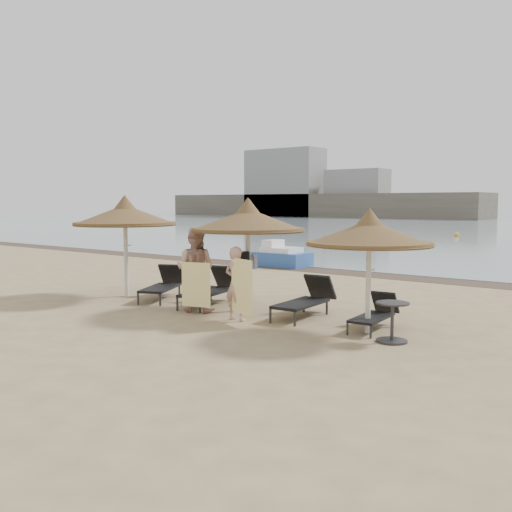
{
  "coord_description": "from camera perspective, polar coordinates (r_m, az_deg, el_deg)",
  "views": [
    {
      "loc": [
        8.91,
        -9.32,
        2.62
      ],
      "look_at": [
        0.84,
        1.2,
        1.36
      ],
      "focal_mm": 40.0,
      "sensor_mm": 36.0,
      "label": 1
    }
  ],
  "objects": [
    {
      "name": "pedal_boat",
      "position": [
        23.34,
        2.49,
        -0.04
      ],
      "size": [
        2.29,
        1.37,
        1.06
      ],
      "rotation": [
        0.0,
        0.0,
        0.01
      ],
      "color": "#2B54A1",
      "rests_on": "ground"
    },
    {
      "name": "ground",
      "position": [
        13.16,
        -6.14,
        -6.07
      ],
      "size": [
        160.0,
        160.0,
        0.0
      ],
      "primitive_type": "plane",
      "color": "tan",
      "rests_on": "ground"
    },
    {
      "name": "palapa_right",
      "position": [
        11.48,
        11.26,
        2.21
      ],
      "size": [
        2.53,
        2.53,
        2.5
      ],
      "rotation": [
        0.0,
        0.0,
        -0.39
      ],
      "color": "silver",
      "rests_on": "ground"
    },
    {
      "name": "person_left",
      "position": [
        13.65,
        -6.1,
        -0.66
      ],
      "size": [
        1.25,
        1.0,
        2.35
      ],
      "primitive_type": "imported",
      "rotation": [
        0.0,
        0.0,
        3.46
      ],
      "color": "tan",
      "rests_on": "ground"
    },
    {
      "name": "side_table",
      "position": [
        11.02,
        13.46,
        -6.57
      ],
      "size": [
        0.62,
        0.62,
        0.75
      ],
      "rotation": [
        0.0,
        0.0,
        -0.04
      ],
      "color": "#2C2C2E",
      "rests_on": "ground"
    },
    {
      "name": "towel_left",
      "position": [
        13.22,
        -6.02,
        -2.88
      ],
      "size": [
        0.72,
        0.22,
        1.03
      ],
      "rotation": [
        0.0,
        0.0,
        0.27
      ],
      "color": "yellow",
      "rests_on": "ground"
    },
    {
      "name": "buoy_left",
      "position": [
        37.21,
        14.14,
        1.54
      ],
      "size": [
        0.4,
        0.4,
        0.4
      ],
      "primitive_type": "sphere",
      "color": "gold",
      "rests_on": "ground"
    },
    {
      "name": "bag_dark",
      "position": [
        13.58,
        -1.22,
        -0.31
      ],
      "size": [
        0.28,
        0.15,
        0.37
      ],
      "rotation": [
        0.0,
        0.0,
        0.23
      ],
      "color": "black",
      "rests_on": "ground"
    },
    {
      "name": "palapa_left",
      "position": [
        16.11,
        -12.96,
        3.95
      ],
      "size": [
        2.84,
        2.84,
        2.81
      ],
      "rotation": [
        0.0,
        0.0,
        -0.35
      ],
      "color": "silver",
      "rests_on": "ground"
    },
    {
      "name": "towel_right",
      "position": [
        12.15,
        -1.43,
        -3.08
      ],
      "size": [
        0.8,
        0.31,
        1.19
      ],
      "rotation": [
        0.0,
        0.0,
        -0.35
      ],
      "color": "yellow",
      "rests_on": "ground"
    },
    {
      "name": "buoy_extra",
      "position": [
        45.4,
        19.41,
        2.05
      ],
      "size": [
        0.36,
        0.36,
        0.36
      ],
      "primitive_type": "sphere",
      "color": "gold",
      "rests_on": "ground"
    },
    {
      "name": "palapa_center",
      "position": [
        13.64,
        -0.81,
        3.56
      ],
      "size": [
        2.75,
        2.75,
        2.73
      ],
      "rotation": [
        0.0,
        0.0,
        0.08
      ],
      "color": "silver",
      "rests_on": "ground"
    },
    {
      "name": "bag_patterned",
      "position": [
        13.85,
        -0.34,
        -0.54
      ],
      "size": [
        0.3,
        0.18,
        0.36
      ],
      "rotation": [
        0.0,
        0.0,
        -0.31
      ],
      "color": "silver",
      "rests_on": "ground"
    },
    {
      "name": "lounger_far_right",
      "position": [
        12.1,
        11.88,
        -5.61
      ],
      "size": [
        0.66,
        1.65,
        0.72
      ],
      "rotation": [
        0.0,
        0.0,
        0.08
      ],
      "color": "#2C2C2E",
      "rests_on": "ground"
    },
    {
      "name": "lounger_far_left",
      "position": [
        15.68,
        -9.21,
        -2.78
      ],
      "size": [
        1.45,
        2.05,
        0.88
      ],
      "rotation": [
        0.0,
        0.0,
        0.46
      ],
      "color": "#2C2C2E",
      "rests_on": "ground"
    },
    {
      "name": "lounger_near_left",
      "position": [
        14.65,
        -4.37,
        -3.19
      ],
      "size": [
        1.11,
        2.21,
        0.95
      ],
      "rotation": [
        0.0,
        0.0,
        0.2
      ],
      "color": "#2C2C2E",
      "rests_on": "ground"
    },
    {
      "name": "person_right",
      "position": [
        12.54,
        -1.96,
        -2.18
      ],
      "size": [
        0.9,
        0.6,
        1.92
      ],
      "primitive_type": "imported",
      "rotation": [
        0.0,
        0.0,
        3.17
      ],
      "color": "tan",
      "rests_on": "ground"
    },
    {
      "name": "far_shore",
      "position": [
        93.55,
        16.24,
        5.39
      ],
      "size": [
        150.0,
        54.8,
        12.0
      ],
      "color": "#615A4A",
      "rests_on": "ground"
    },
    {
      "name": "wet_sand_strip",
      "position": [
        20.9,
        11.94,
        -1.87
      ],
      "size": [
        200.0,
        1.6,
        0.01
      ],
      "primitive_type": "cube",
      "color": "#473628",
      "rests_on": "ground"
    },
    {
      "name": "lounger_near_right",
      "position": [
        13.14,
        5.09,
        -4.27
      ],
      "size": [
        0.82,
        2.07,
        0.9
      ],
      "rotation": [
        0.0,
        0.0,
        0.07
      ],
      "color": "#2C2C2E",
      "rests_on": "ground"
    }
  ]
}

